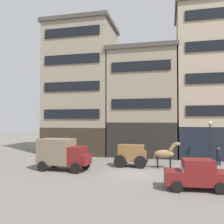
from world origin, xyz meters
The scene contains 10 objects.
ground_plane centered at (0.00, 0.00, 0.00)m, with size 120.00×120.00×0.00m, color slate.
building_far_left centered at (-8.49, 10.71, 8.41)m, with size 8.72×7.37×16.74m.
building_center_left centered at (-0.35, 10.72, 6.39)m, with size 8.26×7.37×12.71m.
building_center_right centered at (8.14, 10.71, 8.75)m, with size 9.42×7.37×17.42m.
cargo_wagon centered at (-0.62, 2.54, 1.15)m, with size 2.93×1.55×1.98m.
draft_horse centered at (2.33, 2.54, 1.27)m, with size 2.35×0.63×2.30m.
delivery_truck_near centered at (-6.06, -0.28, 1.42)m, with size 4.45×2.37×2.62m.
sedan_dark centered at (4.30, -3.66, 0.91)m, with size 3.83×2.14×1.83m.
pedestrian_officer centered at (7.15, 5.11, 0.98)m, with size 0.37×0.37×1.79m.
streetlamp_curbside centered at (6.56, 5.90, 2.67)m, with size 0.32×0.32×4.12m.
Camera 1 is at (2.77, -19.38, 4.25)m, focal length 39.11 mm.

